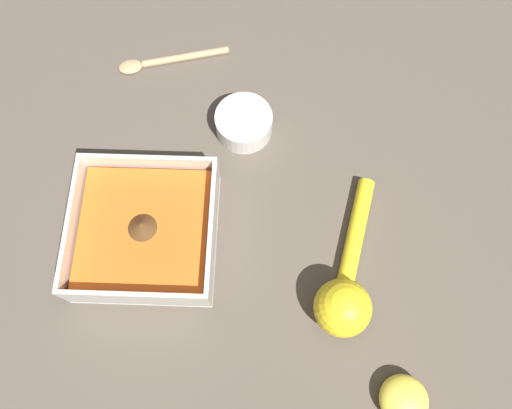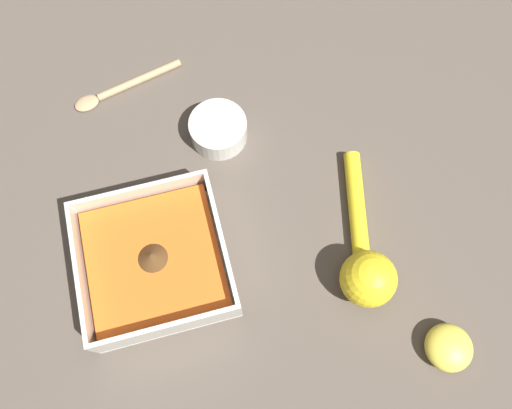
# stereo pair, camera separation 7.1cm
# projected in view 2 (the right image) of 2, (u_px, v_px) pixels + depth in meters

# --- Properties ---
(ground_plane) EXTENTS (4.00, 4.00, 0.00)m
(ground_plane) POSITION_uv_depth(u_px,v_px,m) (169.00, 267.00, 0.71)
(ground_plane) COLOR brown
(square_dish) EXTENTS (0.20, 0.20, 0.07)m
(square_dish) POSITION_uv_depth(u_px,v_px,m) (156.00, 262.00, 0.69)
(square_dish) COLOR silver
(square_dish) RESTS_ON ground_plane
(spice_bowl) EXTENTS (0.09, 0.09, 0.04)m
(spice_bowl) POSITION_uv_depth(u_px,v_px,m) (218.00, 130.00, 0.77)
(spice_bowl) COLOR silver
(spice_bowl) RESTS_ON ground_plane
(lemon_squeezer) EXTENTS (0.23, 0.10, 0.08)m
(lemon_squeezer) POSITION_uv_depth(u_px,v_px,m) (366.00, 265.00, 0.68)
(lemon_squeezer) COLOR yellow
(lemon_squeezer) RESTS_ON ground_plane
(lemon_half) EXTENTS (0.06, 0.06, 0.03)m
(lemon_half) POSITION_uv_depth(u_px,v_px,m) (449.00, 347.00, 0.66)
(lemon_half) COLOR #EFDB4C
(lemon_half) RESTS_ON ground_plane
(wooden_spoon) EXTENTS (0.06, 0.18, 0.01)m
(wooden_spoon) POSITION_uv_depth(u_px,v_px,m) (121.00, 88.00, 0.81)
(wooden_spoon) COLOR tan
(wooden_spoon) RESTS_ON ground_plane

